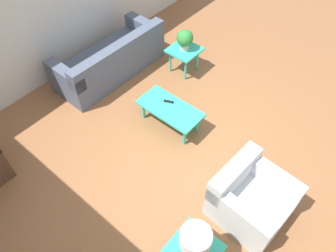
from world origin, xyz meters
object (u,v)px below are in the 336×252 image
potted_plant (185,39)px  coffee_table (170,110)px  table_lamp (195,240)px  sofa (111,61)px  side_table_plant (184,52)px  side_table_lamp (193,251)px  armchair (249,199)px

potted_plant → coffee_table: bearing=119.1°
table_lamp → sofa: bearing=-29.2°
sofa → side_table_plant: bearing=134.6°
side_table_plant → side_table_lamp: (-2.29, 2.74, 0.00)m
coffee_table → side_table_plant: 1.38m
coffee_table → side_table_plant: bearing=-60.9°
potted_plant → table_lamp: table_lamp is taller
side_table_lamp → armchair: bearing=-96.7°
potted_plant → table_lamp: bearing=129.9°
side_table_plant → side_table_lamp: bearing=129.9°
armchair → table_lamp: size_ratio=2.35×
potted_plant → armchair: bearing=144.5°
table_lamp → side_table_lamp: bearing=0.0°
sofa → table_lamp: (-3.25, 1.82, 0.45)m
side_table_plant → armchair: bearing=144.5°
coffee_table → side_table_lamp: side_table_lamp is taller
potted_plant → table_lamp: 3.57m
side_table_lamp → side_table_plant: bearing=-50.1°
sofa → coffee_table: sofa is taller
potted_plant → table_lamp: size_ratio=0.98×
coffee_table → side_table_lamp: 2.23m
table_lamp → coffee_table: bearing=-43.4°
armchair → table_lamp: (0.12, 1.02, 0.44)m
side_table_plant → potted_plant: potted_plant is taller
sofa → potted_plant: potted_plant is taller
sofa → armchair: size_ratio=2.27×
sofa → side_table_plant: sofa is taller
sofa → table_lamp: size_ratio=5.35×
coffee_table → potted_plant: bearing=-60.9°
side_table_plant → side_table_lamp: 3.57m
armchair → coffee_table: (1.74, -0.51, 0.03)m
coffee_table → table_lamp: bearing=136.6°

